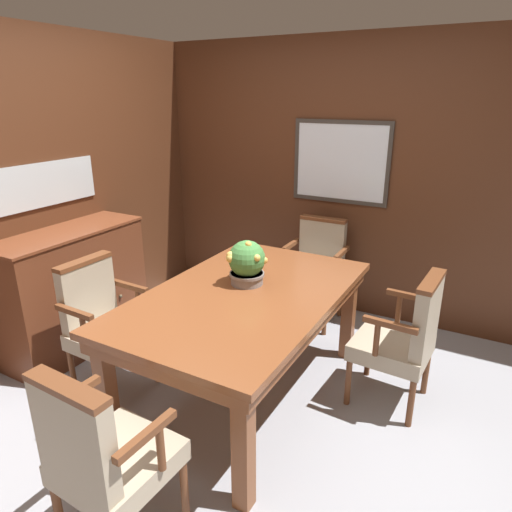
# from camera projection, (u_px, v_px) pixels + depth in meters

# --- Properties ---
(ground_plane) EXTENTS (14.00, 14.00, 0.00)m
(ground_plane) POSITION_uv_depth(u_px,v_px,m) (208.00, 405.00, 3.06)
(ground_plane) COLOR #93969E
(wall_back) EXTENTS (7.20, 0.08, 2.45)m
(wall_back) POSITION_uv_depth(u_px,v_px,m) (320.00, 179.00, 4.20)
(wall_back) COLOR #4C2816
(wall_back) RESTS_ON ground_plane
(wall_left) EXTENTS (0.08, 7.20, 2.45)m
(wall_left) POSITION_uv_depth(u_px,v_px,m) (22.00, 200.00, 3.38)
(wall_left) COLOR #4C2816
(wall_left) RESTS_ON ground_plane
(dining_table) EXTENTS (1.12, 1.81, 0.77)m
(dining_table) POSITION_uv_depth(u_px,v_px,m) (245.00, 305.00, 2.96)
(dining_table) COLOR brown
(dining_table) RESTS_ON ground_plane
(chair_head_far) EXTENTS (0.51, 0.48, 0.93)m
(chair_head_far) POSITION_uv_depth(u_px,v_px,m) (316.00, 266.00, 4.11)
(chair_head_far) COLOR brown
(chair_head_far) RESTS_ON ground_plane
(chair_right_far) EXTENTS (0.50, 0.53, 0.93)m
(chair_right_far) POSITION_uv_depth(u_px,v_px,m) (404.00, 336.00, 2.93)
(chair_right_far) COLOR brown
(chair_right_far) RESTS_ON ground_plane
(chair_head_near) EXTENTS (0.52, 0.49, 0.93)m
(chair_head_near) POSITION_uv_depth(u_px,v_px,m) (103.00, 454.00, 1.97)
(chair_head_near) COLOR brown
(chair_head_near) RESTS_ON ground_plane
(chair_left_near) EXTENTS (0.49, 0.52, 0.93)m
(chair_left_near) POSITION_uv_depth(u_px,v_px,m) (103.00, 321.00, 3.12)
(chair_left_near) COLOR brown
(chair_left_near) RESTS_ON ground_plane
(potted_plant) EXTENTS (0.25, 0.25, 0.31)m
(potted_plant) POSITION_uv_depth(u_px,v_px,m) (247.00, 263.00, 3.01)
(potted_plant) COLOR gray
(potted_plant) RESTS_ON dining_table
(sideboard_cabinet) EXTENTS (0.46, 1.19, 0.99)m
(sideboard_cabinet) POSITION_uv_depth(u_px,v_px,m) (74.00, 290.00, 3.63)
(sideboard_cabinet) COLOR brown
(sideboard_cabinet) RESTS_ON ground_plane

